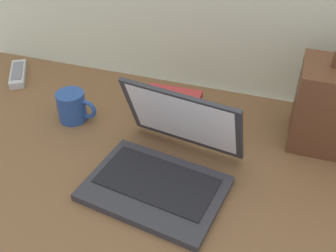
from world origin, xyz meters
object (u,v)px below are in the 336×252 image
at_px(laptop, 165,164).
at_px(remote_control_near, 18,74).
at_px(book_stack, 170,106).
at_px(coffee_mug, 73,106).

distance_m(laptop, remote_control_near, 0.68).
bearing_deg(remote_control_near, book_stack, -4.89).
xyz_separation_m(coffee_mug, remote_control_near, (-0.29, 0.15, -0.03)).
bearing_deg(coffee_mug, book_stack, 22.78).
bearing_deg(book_stack, coffee_mug, -157.22).
relative_size(remote_control_near, book_stack, 0.92).
relative_size(laptop, book_stack, 1.99).
bearing_deg(coffee_mug, laptop, -23.99).
bearing_deg(laptop, coffee_mug, 156.01).
height_order(laptop, book_stack, laptop).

